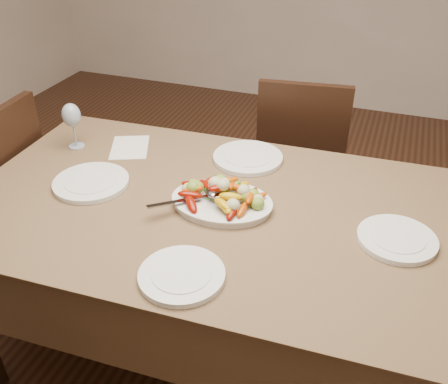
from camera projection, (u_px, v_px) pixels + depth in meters
floor at (184, 368)px, 2.06m from camera, size 6.00×6.00×0.00m
dining_table at (224, 288)px, 1.92m from camera, size 1.88×1.11×0.76m
chair_far at (301, 158)px, 2.60m from camera, size 0.47×0.47×0.95m
serving_platter at (222, 204)px, 1.71m from camera, size 0.35×0.27×0.02m
roasted_vegetables at (222, 190)px, 1.68m from camera, size 0.29×0.20×0.09m
serving_spoon at (200, 197)px, 1.68m from camera, size 0.25×0.24×0.03m
plate_left at (91, 183)px, 1.84m from camera, size 0.28×0.28×0.02m
plate_right at (397, 239)px, 1.55m from camera, size 0.25×0.25×0.02m
plate_far at (248, 158)px, 2.00m from camera, size 0.28×0.28×0.02m
plate_near at (182, 275)px, 1.41m from camera, size 0.25×0.25×0.02m
wine_glass at (73, 125)px, 2.04m from camera, size 0.08×0.08×0.20m
menu_card at (130, 147)px, 2.09m from camera, size 0.22×0.25×0.00m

